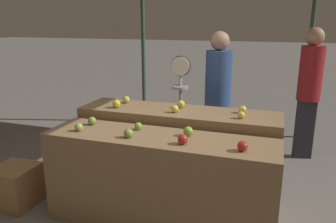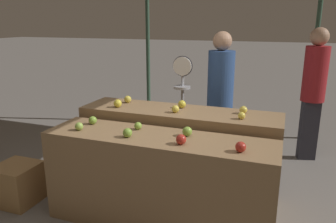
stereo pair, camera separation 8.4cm
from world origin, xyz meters
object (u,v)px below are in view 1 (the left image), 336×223
Objects in this scene: person_vendor_at_scale at (218,91)px; person_customer_left at (310,83)px; produce_scale at (180,92)px; wooden_crate_side at (16,186)px.

person_vendor_at_scale is 0.98× the size of person_customer_left.
person_customer_left is (1.51, 1.02, 0.01)m from produce_scale.
person_customer_left is at bearing 34.11° from produce_scale.
produce_scale is 0.51m from person_vendor_at_scale.
wooden_crate_side is at bearing -138.18° from produce_scale.
person_customer_left is 3.81m from wooden_crate_side.
produce_scale reaches higher than wooden_crate_side.
person_customer_left reaches higher than produce_scale.
person_vendor_at_scale is 2.54m from wooden_crate_side.
person_customer_left is 4.28× the size of wooden_crate_side.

